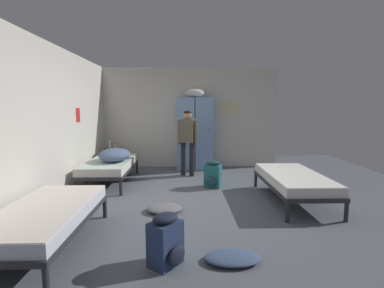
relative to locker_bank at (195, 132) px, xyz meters
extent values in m
plane|color=#565B66|center=(-0.13, -2.64, -0.97)|extent=(9.34, 9.34, 0.00)
cube|color=beige|center=(-0.13, 0.31, 0.35)|extent=(4.67, 0.06, 2.64)
cube|color=beige|center=(-2.43, -2.64, 0.35)|extent=(0.06, 5.84, 2.64)
cube|color=beige|center=(0.92, 0.28, 0.58)|extent=(0.55, 0.01, 0.40)
cube|color=red|center=(-2.40, -1.62, 0.48)|extent=(0.01, 0.20, 0.28)
cube|color=#7A9ECC|center=(-0.23, 0.00, -0.04)|extent=(0.44, 0.52, 1.85)
cylinder|color=black|center=(-0.11, -0.27, 0.08)|extent=(0.02, 0.03, 0.02)
cube|color=#7A9ECC|center=(0.23, 0.00, -0.04)|extent=(0.44, 0.52, 1.85)
cylinder|color=black|center=(0.35, -0.27, 0.08)|extent=(0.02, 0.03, 0.02)
ellipsoid|color=beige|center=(0.00, 0.00, 0.99)|extent=(0.48, 0.36, 0.22)
cylinder|color=brown|center=(-2.27, -0.23, -0.69)|extent=(0.03, 0.03, 0.55)
cylinder|color=brown|center=(-1.92, -0.23, -0.69)|extent=(0.03, 0.03, 0.55)
cylinder|color=brown|center=(-2.27, 0.04, -0.69)|extent=(0.03, 0.03, 0.55)
cylinder|color=brown|center=(-1.92, 0.04, -0.69)|extent=(0.03, 0.03, 0.55)
cube|color=brown|center=(-2.10, -0.09, -0.78)|extent=(0.38, 0.30, 0.02)
cube|color=brown|center=(-2.10, -0.09, -0.41)|extent=(0.38, 0.30, 0.02)
cylinder|color=#28282D|center=(-2.27, -2.33, -0.83)|extent=(0.06, 0.06, 0.28)
cylinder|color=#28282D|center=(-1.43, -2.33, -0.83)|extent=(0.06, 0.06, 0.28)
cylinder|color=#28282D|center=(-2.27, -0.49, -0.83)|extent=(0.06, 0.06, 0.28)
cylinder|color=#28282D|center=(-1.43, -0.49, -0.83)|extent=(0.06, 0.06, 0.28)
cube|color=#28282D|center=(-1.85, -1.41, -0.66)|extent=(0.90, 1.90, 0.06)
cube|color=silver|center=(-1.85, -1.41, -0.56)|extent=(0.87, 1.84, 0.14)
cube|color=silver|center=(-1.85, -1.41, -0.48)|extent=(0.86, 1.82, 0.01)
cylinder|color=#28282D|center=(2.02, -1.82, -0.83)|extent=(0.06, 0.06, 0.28)
cylinder|color=#28282D|center=(1.18, -1.82, -0.83)|extent=(0.06, 0.06, 0.28)
cylinder|color=#28282D|center=(2.02, -3.66, -0.83)|extent=(0.06, 0.06, 0.28)
cylinder|color=#28282D|center=(1.18, -3.66, -0.83)|extent=(0.06, 0.06, 0.28)
cube|color=#28282D|center=(1.60, -2.74, -0.66)|extent=(0.90, 1.90, 0.06)
cube|color=silver|center=(1.60, -2.74, -0.56)|extent=(0.87, 1.84, 0.14)
cube|color=white|center=(1.60, -2.74, -0.48)|extent=(0.86, 1.82, 0.01)
cylinder|color=#28282D|center=(-1.43, -5.25, -0.83)|extent=(0.06, 0.06, 0.28)
cylinder|color=#28282D|center=(-2.27, -3.41, -0.83)|extent=(0.06, 0.06, 0.28)
cylinder|color=#28282D|center=(-1.43, -3.41, -0.83)|extent=(0.06, 0.06, 0.28)
cube|color=#28282D|center=(-1.85, -4.33, -0.66)|extent=(0.90, 1.90, 0.06)
cube|color=silver|center=(-1.85, -4.33, -0.56)|extent=(0.87, 1.84, 0.14)
cube|color=silver|center=(-1.85, -4.33, -0.48)|extent=(0.86, 1.82, 0.01)
ellipsoid|color=slate|center=(-1.72, -1.50, -0.35)|extent=(0.63, 0.86, 0.26)
cylinder|color=black|center=(-0.09, -0.84, -0.57)|extent=(0.12, 0.12, 0.79)
cylinder|color=black|center=(-0.29, -0.76, -0.57)|extent=(0.12, 0.12, 0.79)
cube|color=brown|center=(-0.19, -0.80, 0.09)|extent=(0.38, 0.30, 0.54)
cylinder|color=brown|center=(0.00, -0.87, 0.06)|extent=(0.08, 0.08, 0.56)
cylinder|color=brown|center=(-0.38, -0.72, 0.06)|extent=(0.08, 0.08, 0.56)
sphere|color=tan|center=(-0.19, -0.80, 0.46)|extent=(0.19, 0.19, 0.19)
ellipsoid|color=black|center=(-0.19, -0.80, 0.51)|extent=(0.18, 0.18, 0.11)
cylinder|color=white|center=(-2.18, -0.07, -0.29)|extent=(0.06, 0.06, 0.22)
cylinder|color=#2666B2|center=(-2.18, -0.07, -0.17)|extent=(0.04, 0.04, 0.03)
cylinder|color=beige|center=(-2.03, -0.13, -0.35)|extent=(0.05, 0.05, 0.10)
cylinder|color=black|center=(-2.03, -0.13, -0.28)|extent=(0.03, 0.03, 0.03)
cube|color=navy|center=(-0.46, -4.74, -0.74)|extent=(0.39, 0.40, 0.46)
ellipsoid|color=black|center=(-0.34, -4.83, -0.82)|extent=(0.21, 0.24, 0.20)
ellipsoid|color=black|center=(-0.46, -4.74, -0.47)|extent=(0.35, 0.36, 0.10)
cube|color=black|center=(-0.62, -4.72, -0.72)|extent=(0.05, 0.05, 0.32)
cube|color=black|center=(-0.51, -4.59, -0.72)|extent=(0.05, 0.05, 0.32)
cube|color=#23666B|center=(0.31, -1.81, -0.74)|extent=(0.39, 0.34, 0.46)
ellipsoid|color=#193D42|center=(0.25, -1.95, -0.82)|extent=(0.25, 0.16, 0.20)
ellipsoid|color=#193D42|center=(0.31, -1.81, -0.47)|extent=(0.35, 0.31, 0.10)
cube|color=black|center=(0.28, -1.65, -0.72)|extent=(0.06, 0.04, 0.32)
cube|color=black|center=(0.44, -1.72, -0.72)|extent=(0.06, 0.04, 0.32)
ellipsoid|color=#42567A|center=(0.24, -4.70, -0.93)|extent=(0.59, 0.38, 0.08)
ellipsoid|color=slate|center=(-0.58, -3.18, -0.92)|extent=(0.54, 0.48, 0.10)
camera|label=1|loc=(-0.26, -7.59, 0.64)|focal=27.53mm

